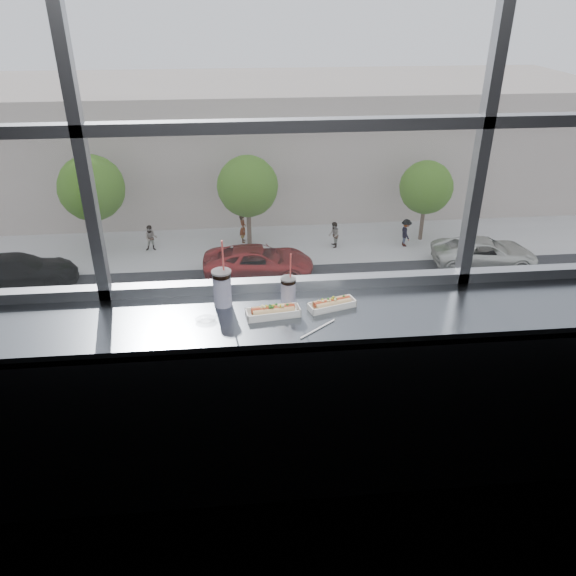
{
  "coord_description": "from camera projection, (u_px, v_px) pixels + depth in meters",
  "views": [
    {
      "loc": [
        -0.27,
        -1.26,
        2.59
      ],
      "look_at": [
        -0.03,
        1.23,
        1.25
      ],
      "focal_mm": 35.0,
      "sensor_mm": 36.0,
      "label": 1
    }
  ],
  "objects": [
    {
      "name": "tree_left",
      "position": [
        92.0,
        188.0,
        30.9
      ],
      "size": [
        3.66,
        3.66,
        5.71
      ],
      "color": "#47382B",
      "rests_on": "far_sidewalk"
    },
    {
      "name": "loose_straw",
      "position": [
        318.0,
        329.0,
        2.77
      ],
      "size": [
        0.2,
        0.16,
        0.01
      ],
      "primitive_type": "cylinder",
      "rotation": [
        0.0,
        1.57,
        0.67
      ],
      "color": "white",
      "rests_on": "counter"
    },
    {
      "name": "car_far_b",
      "position": [
        258.0,
        257.0,
        29.45
      ],
      "size": [
        2.94,
        6.55,
        2.15
      ],
      "primitive_type": "imported",
      "rotation": [
        0.0,
        0.0,
        1.53
      ],
      "color": "maroon",
      "rests_on": "street_asphalt"
    },
    {
      "name": "pedestrian_a",
      "position": [
        151.0,
        236.0,
        32.47
      ],
      "size": [
        0.82,
        0.61,
        1.84
      ],
      "primitive_type": "imported",
      "color": "#66605B",
      "rests_on": "far_sidewalk"
    },
    {
      "name": "far_building",
      "position": [
        237.0,
        140.0,
        40.32
      ],
      "size": [
        50.0,
        14.0,
        8.0
      ],
      "primitive_type": "cube",
      "color": "#A79A90",
      "rests_on": "plaza_ground"
    },
    {
      "name": "tree_right",
      "position": [
        426.0,
        187.0,
        32.8
      ],
      "size": [
        3.13,
        3.13,
        4.89
      ],
      "color": "#47382B",
      "rests_on": "far_sidewalk"
    },
    {
      "name": "car_far_a",
      "position": [
        16.0,
        266.0,
        28.37
      ],
      "size": [
        3.66,
        7.06,
        2.25
      ],
      "primitive_type": "imported",
      "rotation": [
        0.0,
        0.0,
        1.7
      ],
      "color": "black",
      "rests_on": "street_asphalt"
    },
    {
      "name": "soda_cup_left",
      "position": [
        222.0,
        286.0,
        2.94
      ],
      "size": [
        0.1,
        0.1,
        0.38
      ],
      "color": "white",
      "rests_on": "counter"
    },
    {
      "name": "pedestrian_b",
      "position": [
        243.0,
        226.0,
        33.52
      ],
      "size": [
        0.69,
        0.92,
        2.07
      ],
      "primitive_type": "imported",
      "rotation": [
        0.0,
        0.0,
        1.57
      ],
      "color": "#66605B",
      "rests_on": "far_sidewalk"
    },
    {
      "name": "far_sidewalk",
      "position": [
        242.0,
        246.0,
        33.42
      ],
      "size": [
        80.0,
        6.0,
        0.04
      ],
      "primitive_type": "cube",
      "color": "#ACABAB",
      "rests_on": "plaza_ground"
    },
    {
      "name": "pedestrian_d",
      "position": [
        406.0,
        230.0,
        33.0
      ],
      "size": [
        0.66,
        0.88,
        1.99
      ],
      "primitive_type": "imported",
      "rotation": [
        0.0,
        0.0,
        1.57
      ],
      "color": "#66605B",
      "rests_on": "far_sidewalk"
    },
    {
      "name": "car_near_c",
      "position": [
        254.0,
        345.0,
        22.44
      ],
      "size": [
        2.51,
        5.71,
        1.88
      ],
      "primitive_type": "imported",
      "rotation": [
        0.0,
        0.0,
        1.6
      ],
      "color": "maroon",
      "rests_on": "street_asphalt"
    },
    {
      "name": "window_mullions",
      "position": [
        289.0,
        59.0,
        2.59
      ],
      "size": [
        6.0,
        0.08,
        2.4
      ],
      "primitive_type": null,
      "color": "gray",
      "rests_on": "ground"
    },
    {
      "name": "soda_cup_right",
      "position": [
        288.0,
        290.0,
        2.94
      ],
      "size": [
        0.08,
        0.08,
        0.31
      ],
      "color": "white",
      "rests_on": "counter"
    },
    {
      "name": "wrapper",
      "position": [
        206.0,
        319.0,
        2.83
      ],
      "size": [
        0.11,
        0.08,
        0.03
      ],
      "primitive_type": "ellipsoid",
      "color": "silver",
      "rests_on": "counter"
    },
    {
      "name": "street_asphalt",
      "position": [
        247.0,
        315.0,
        26.4
      ],
      "size": [
        80.0,
        10.0,
        0.06
      ],
      "primitive_type": "cube",
      "color": "black",
      "rests_on": "plaza_ground"
    },
    {
      "name": "car_near_d",
      "position": [
        422.0,
        333.0,
        22.97
      ],
      "size": [
        3.45,
        6.69,
        2.13
      ],
      "primitive_type": "imported",
      "rotation": [
        0.0,
        0.0,
        1.7
      ],
      "color": "#AEADA0",
      "rests_on": "street_asphalt"
    },
    {
      "name": "window_glass",
      "position": [
        288.0,
        59.0,
        2.6
      ],
      "size": [
        6.0,
        0.0,
        6.0
      ],
      "primitive_type": "plane",
      "rotation": [
        1.57,
        0.0,
        0.0
      ],
      "color": "silver",
      "rests_on": "ground"
    },
    {
      "name": "pedestrian_c",
      "position": [
        334.0,
        232.0,
        32.88
      ],
      "size": [
        0.62,
        0.82,
        1.85
      ],
      "primitive_type": "imported",
      "rotation": [
        0.0,
        0.0,
        4.71
      ],
      "color": "#66605B",
      "rests_on": "far_sidewalk"
    },
    {
      "name": "car_near_b",
      "position": [
        58.0,
        352.0,
        21.71
      ],
      "size": [
        3.0,
        6.73,
        2.21
      ],
      "primitive_type": "imported",
      "rotation": [
        0.0,
        0.0,
        1.61
      ],
      "color": "black",
      "rests_on": "street_asphalt"
    },
    {
      "name": "car_far_c",
      "position": [
        485.0,
        248.0,
        30.53
      ],
      "size": [
        3.25,
        6.5,
        2.09
      ],
      "primitive_type": "imported",
      "rotation": [
        0.0,
        0.0,
        1.47
      ],
      "color": "beige",
      "rests_on": "street_asphalt"
    },
    {
      "name": "hotdog_tray_right",
      "position": [
        332.0,
        304.0,
        2.95
      ],
      "size": [
        0.27,
        0.15,
        0.06
      ],
      "rotation": [
        0.0,
        0.0,
        0.29
      ],
      "color": "white",
      "rests_on": "counter"
    },
    {
      "name": "plaza_ground",
      "position": [
        238.0,
        172.0,
        47.04
      ],
      "size": [
        120.0,
        120.0,
        0.0
      ],
      "primitive_type": "plane",
      "color": "#ACABAB",
      "rests_on": "ground"
    },
    {
      "name": "plaza_near",
      "position": [
        263.0,
        563.0,
        14.99
      ],
      "size": [
        50.0,
        14.0,
        0.04
      ],
      "primitive_type": "cube",
      "color": "#ACABAB",
      "rests_on": "plaza_ground"
    },
    {
      "name": "wall_back_lower",
      "position": [
        288.0,
        368.0,
        3.41
      ],
      "size": [
        6.0,
        0.0,
        6.0
      ],
      "primitive_type": "plane",
      "rotation": [
        1.57,
        0.0,
        0.0
      ],
      "color": "black",
      "rests_on": "ground"
    },
    {
      "name": "tree_center",
      "position": [
        248.0,
        186.0,
        31.72
      ],
      "size": [
        3.5,
        3.5,
        5.46
      ],
      "color": "#47382B",
      "rests_on": "far_sidewalk"
    },
    {
      "name": "counter_fascia",
      "position": [
        298.0,
        428.0,
        2.95
      ],
      "size": [
        6.0,
        0.04,
        1.04
      ],
      "primitive_type": "cube",
      "color": "slate",
      "rests_on": "ground"
    },
    {
      "name": "hotdog_tray_left",
      "position": [
        273.0,
        311.0,
        2.87
      ],
      "size": [
        0.29,
        0.13,
        0.07
      ],
      "rotation": [
        0.0,
        0.0,
        0.13
      ],
      "color": "white",
      "rests_on": "counter"
    },
    {
      "name": "counter",
      "position": [
        294.0,
        318.0,
        2.92
      ],
      "size": [
        6.0,
        0.55,
        0.06
      ],
      "primitive_type": "cube",
      "color": "slate",
      "rests_on": "ground"
    }
  ]
}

